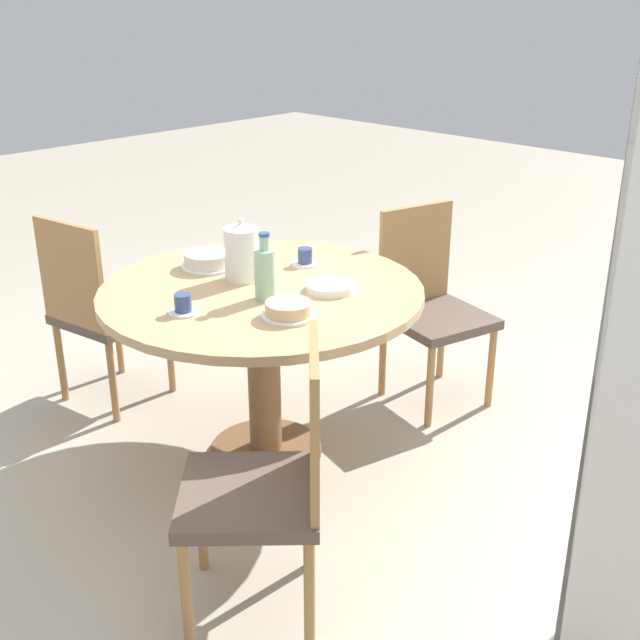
% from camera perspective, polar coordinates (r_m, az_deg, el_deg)
% --- Properties ---
extents(ground_plane, '(14.00, 14.00, 0.00)m').
position_cam_1_polar(ground_plane, '(3.48, -3.83, -9.37)').
color(ground_plane, '#B2A893').
extents(dining_table, '(1.27, 1.27, 0.75)m').
position_cam_1_polar(dining_table, '(3.19, -4.12, -0.01)').
color(dining_table, brown).
rests_on(dining_table, ground_plane).
extents(chair_a, '(0.48, 0.48, 0.91)m').
position_cam_1_polar(chair_a, '(3.80, -15.44, 0.85)').
color(chair_a, '#A87A47').
rests_on(chair_a, ground_plane).
extents(chair_b, '(0.59, 0.59, 0.91)m').
position_cam_1_polar(chair_b, '(2.45, -3.52, -11.19)').
color(chair_b, '#A87A47').
rests_on(chair_b, ground_plane).
extents(chair_c, '(0.51, 0.51, 0.91)m').
position_cam_1_polar(chair_c, '(3.76, 7.85, 1.23)').
color(chair_c, '#A87A47').
rests_on(chair_c, ground_plane).
extents(coffee_pot, '(0.14, 0.14, 0.25)m').
position_cam_1_polar(coffee_pot, '(3.20, -5.59, 4.82)').
color(coffee_pot, white).
rests_on(coffee_pot, dining_table).
extents(water_bottle, '(0.08, 0.08, 0.26)m').
position_cam_1_polar(water_bottle, '(2.99, -3.92, 3.39)').
color(water_bottle, '#99C6A3').
rests_on(water_bottle, dining_table).
extents(cake_main, '(0.23, 0.23, 0.07)m').
position_cam_1_polar(cake_main, '(3.38, -7.96, 4.22)').
color(cake_main, white).
rests_on(cake_main, dining_table).
extents(cake_second, '(0.20, 0.20, 0.06)m').
position_cam_1_polar(cake_second, '(2.84, -2.26, 0.71)').
color(cake_second, white).
rests_on(cake_second, dining_table).
extents(cup_a, '(0.11, 0.11, 0.07)m').
position_cam_1_polar(cup_a, '(2.92, -9.71, 1.02)').
color(cup_a, white).
rests_on(cup_a, dining_table).
extents(cup_b, '(0.11, 0.11, 0.07)m').
position_cam_1_polar(cup_b, '(3.39, -1.07, 4.43)').
color(cup_b, white).
rests_on(cup_b, dining_table).
extents(plate_stack, '(0.19, 0.19, 0.03)m').
position_cam_1_polar(plate_stack, '(3.10, 0.79, 2.37)').
color(plate_stack, white).
rests_on(plate_stack, dining_table).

